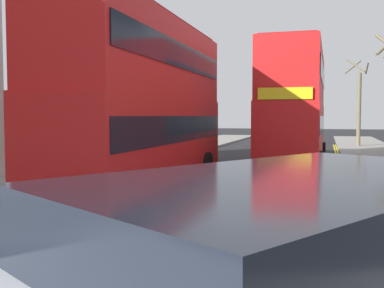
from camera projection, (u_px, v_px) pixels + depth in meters
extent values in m
cube|color=gray|center=(52.00, 178.00, 17.89)|extent=(4.00, 80.00, 0.14)
cube|color=yellow|center=(356.00, 204.00, 13.00)|extent=(0.10, 56.00, 0.01)
cube|color=yellow|center=(350.00, 204.00, 13.04)|extent=(0.10, 56.00, 0.01)
cube|color=red|center=(145.00, 138.00, 15.40)|extent=(2.51, 10.80, 2.60)
cube|color=red|center=(144.00, 60.00, 15.25)|extent=(2.46, 10.59, 2.50)
cube|color=black|center=(145.00, 129.00, 15.39)|extent=(2.54, 10.37, 0.84)
cube|color=black|center=(144.00, 57.00, 15.24)|extent=(2.53, 10.15, 0.80)
cube|color=yellow|center=(190.00, 97.00, 20.47)|extent=(2.00, 0.06, 0.44)
cube|color=maroon|center=(144.00, 19.00, 15.17)|extent=(2.26, 9.72, 0.10)
cylinder|color=black|center=(147.00, 164.00, 19.03)|extent=(0.30, 1.04, 1.04)
cylinder|color=black|center=(206.00, 165.00, 18.35)|extent=(0.30, 1.04, 1.04)
cylinder|color=black|center=(56.00, 188.00, 12.61)|extent=(0.30, 1.04, 1.04)
cylinder|color=black|center=(142.00, 192.00, 11.92)|extent=(0.30, 1.04, 1.04)
cube|color=red|center=(295.00, 131.00, 22.50)|extent=(2.62, 10.83, 2.60)
cube|color=red|center=(296.00, 78.00, 22.34)|extent=(2.56, 10.61, 2.50)
cube|color=black|center=(295.00, 125.00, 22.48)|extent=(2.64, 10.39, 0.84)
cube|color=black|center=(296.00, 75.00, 22.34)|extent=(2.63, 10.18, 0.80)
cube|color=yellow|center=(285.00, 93.00, 17.25)|extent=(2.00, 0.08, 0.44)
cube|color=maroon|center=(296.00, 50.00, 22.26)|extent=(2.35, 9.74, 0.10)
cylinder|color=black|center=(320.00, 164.00, 19.01)|extent=(0.31, 1.04, 1.04)
cylinder|color=black|center=(259.00, 162.00, 19.72)|extent=(0.31, 1.04, 1.04)
cylinder|color=black|center=(323.00, 152.00, 25.42)|extent=(0.31, 1.04, 1.04)
cylinder|color=black|center=(276.00, 151.00, 26.13)|extent=(0.31, 1.04, 1.04)
cube|color=black|center=(302.00, 236.00, 2.85)|extent=(3.05, 3.50, 0.76)
cylinder|color=#6B6047|center=(359.00, 109.00, 36.08)|extent=(0.31, 0.31, 5.61)
cylinder|color=#6B6047|center=(367.00, 68.00, 35.78)|extent=(0.21, 1.11, 0.82)
cylinder|color=#6B6047|center=(353.00, 67.00, 36.58)|extent=(1.31, 1.05, 1.14)
cylinder|color=#6B6047|center=(356.00, 65.00, 35.34)|extent=(1.41, 0.83, 1.13)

